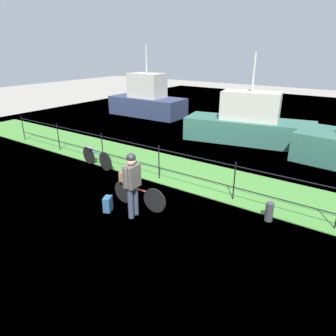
{
  "coord_description": "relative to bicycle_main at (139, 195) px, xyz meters",
  "views": [
    {
      "loc": [
        4.13,
        -5.02,
        3.98
      ],
      "look_at": [
        -0.3,
        1.32,
        0.9
      ],
      "focal_mm": 32.35,
      "sensor_mm": 36.0,
      "label": 1
    }
  ],
  "objects": [
    {
      "name": "moored_boat_mid",
      "position": [
        -7.23,
        9.45,
        0.57
      ],
      "size": [
        4.79,
        2.1,
        4.15
      ],
      "color": "#2D3856",
      "rests_on": "ground"
    },
    {
      "name": "wooden_crate",
      "position": [
        -0.35,
        -0.02,
        0.44
      ],
      "size": [
        0.4,
        0.27,
        0.26
      ],
      "primitive_type": "cube",
      "rotation": [
        0.0,
        0.0,
        0.06
      ],
      "color": "brown",
      "rests_on": "bicycle_main"
    },
    {
      "name": "ground_plane",
      "position": [
        0.62,
        -0.42,
        -0.35
      ],
      "size": [
        60.0,
        60.0,
        0.0
      ],
      "primitive_type": "plane",
      "color": "gray"
    },
    {
      "name": "backpack_on_paving",
      "position": [
        -0.52,
        -0.63,
        -0.15
      ],
      "size": [
        0.28,
        0.33,
        0.4
      ],
      "primitive_type": "cube",
      "rotation": [
        0.0,
        0.0,
        2.01
      ],
      "color": "#28517A",
      "rests_on": "ground"
    },
    {
      "name": "harbor_water",
      "position": [
        0.62,
        9.44,
        -0.35
      ],
      "size": [
        30.0,
        30.0,
        0.0
      ],
      "primitive_type": "plane",
      "color": "#60849E",
      "rests_on": "ground"
    },
    {
      "name": "bicycle_parked",
      "position": [
        -3.15,
        1.41,
        0.0
      ],
      "size": [
        1.66,
        0.28,
        0.66
      ],
      "color": "black",
      "rests_on": "ground"
    },
    {
      "name": "mooring_bollard",
      "position": [
        3.07,
        1.31,
        -0.11
      ],
      "size": [
        0.2,
        0.2,
        0.48
      ],
      "primitive_type": "cylinder",
      "color": "#38383D",
      "rests_on": "ground"
    },
    {
      "name": "grass_strip",
      "position": [
        0.62,
        2.7,
        -0.33
      ],
      "size": [
        27.0,
        2.4,
        0.03
      ],
      "primitive_type": "cube",
      "color": "#478438",
      "rests_on": "ground"
    },
    {
      "name": "iron_fence",
      "position": [
        0.62,
        1.81,
        0.32
      ],
      "size": [
        18.04,
        0.04,
        1.14
      ],
      "color": "black",
      "rests_on": "ground"
    },
    {
      "name": "terrier_dog",
      "position": [
        -0.33,
        -0.02,
        0.65
      ],
      "size": [
        0.32,
        0.16,
        0.18
      ],
      "color": "tan",
      "rests_on": "wooden_crate"
    },
    {
      "name": "moored_boat_near",
      "position": [
        0.1,
        7.52,
        0.46
      ],
      "size": [
        5.83,
        2.83,
        3.84
      ],
      "color": "#336656",
      "rests_on": "ground"
    },
    {
      "name": "bicycle_main",
      "position": [
        0.0,
        0.0,
        0.0
      ],
      "size": [
        1.65,
        0.18,
        0.66
      ],
      "color": "black",
      "rests_on": "ground"
    },
    {
      "name": "cyclist_person",
      "position": [
        0.19,
        -0.44,
        0.65
      ],
      "size": [
        0.28,
        0.54,
        1.68
      ],
      "color": "#383D51",
      "rests_on": "ground"
    }
  ]
}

